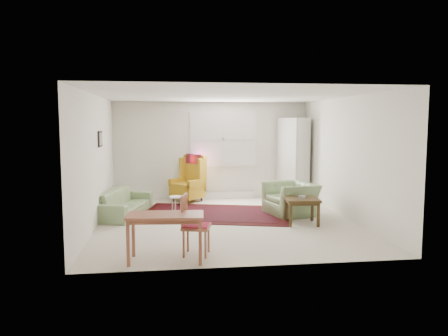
{
  "coord_description": "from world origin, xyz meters",
  "views": [
    {
      "loc": [
        -1.16,
        -8.5,
        1.98
      ],
      "look_at": [
        0.0,
        0.3,
        1.05
      ],
      "focal_mm": 35.0,
      "sensor_mm": 36.0,
      "label": 1
    }
  ],
  "objects": [
    {
      "name": "armchair",
      "position": [
        1.48,
        0.53,
        0.41
      ],
      "size": [
        1.14,
        1.24,
        0.82
      ],
      "primitive_type": "imported",
      "rotation": [
        0.0,
        0.0,
        -1.32
      ],
      "color": "gray",
      "rests_on": "ground"
    },
    {
      "name": "rug",
      "position": [
        -0.14,
        0.77,
        0.02
      ],
      "size": [
        3.62,
        2.81,
        0.03
      ],
      "primitive_type": null,
      "rotation": [
        0.0,
        0.0,
        -0.26
      ],
      "color": "black",
      "rests_on": "ground"
    },
    {
      "name": "desk_chair",
      "position": [
        -0.74,
        -2.12,
        0.46
      ],
      "size": [
        0.48,
        0.48,
        0.91
      ],
      "primitive_type": null,
      "rotation": [
        0.0,
        0.0,
        1.33
      ],
      "color": "#A45E42",
      "rests_on": "ground"
    },
    {
      "name": "coffee_table",
      "position": [
        1.44,
        -0.39,
        0.26
      ],
      "size": [
        0.7,
        0.7,
        0.52
      ],
      "primitive_type": null,
      "rotation": [
        0.0,
        0.0,
        -0.11
      ],
      "color": "#3D2A12",
      "rests_on": "ground"
    },
    {
      "name": "stool",
      "position": [
        -0.97,
        0.78,
        0.2
      ],
      "size": [
        0.38,
        0.38,
        0.41
      ],
      "primitive_type": null,
      "rotation": [
        0.0,
        0.0,
        0.32
      ],
      "color": "white",
      "rests_on": "ground"
    },
    {
      "name": "room",
      "position": [
        0.02,
        0.21,
        1.26
      ],
      "size": [
        5.04,
        5.54,
        2.51
      ],
      "color": "beige",
      "rests_on": "ground"
    },
    {
      "name": "cabinet",
      "position": [
        2.07,
        2.35,
        1.05
      ],
      "size": [
        0.71,
        0.94,
        2.09
      ],
      "primitive_type": null,
      "rotation": [
        0.0,
        0.0,
        0.36
      ],
      "color": "silver",
      "rests_on": "ground"
    },
    {
      "name": "desk",
      "position": [
        -1.19,
        -2.35,
        0.34
      ],
      "size": [
        1.12,
        0.63,
        0.68
      ],
      "primitive_type": null,
      "rotation": [
        0.0,
        0.0,
        -0.08
      ],
      "color": "#A45E42",
      "rests_on": "ground"
    },
    {
      "name": "sofa",
      "position": [
        -2.09,
        0.89,
        0.38
      ],
      "size": [
        1.19,
        2.01,
        0.76
      ],
      "primitive_type": "imported",
      "rotation": [
        0.0,
        0.0,
        1.31
      ],
      "color": "gray",
      "rests_on": "ground"
    },
    {
      "name": "wingback_chair",
      "position": [
        -0.65,
        2.35,
        0.59
      ],
      "size": [
        0.99,
        0.99,
        1.18
      ],
      "primitive_type": null,
      "rotation": [
        0.0,
        0.0,
        -0.75
      ],
      "color": "gold",
      "rests_on": "ground"
    }
  ]
}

